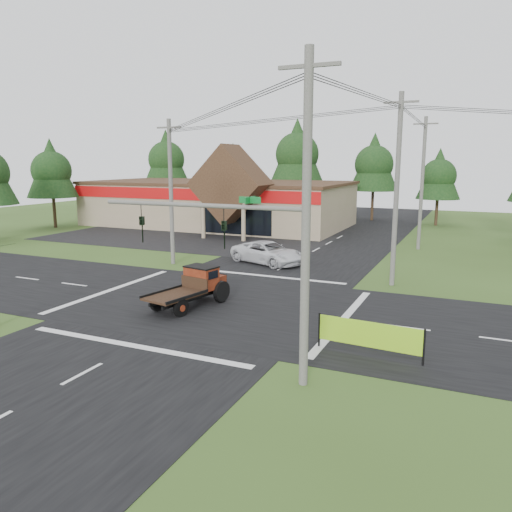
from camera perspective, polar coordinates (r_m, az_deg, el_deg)
The scene contains 19 objects.
ground at distance 27.09m, azimuth -4.60°, elevation -5.40°, with size 120.00×120.00×0.00m, color #324B1A.
road_ns at distance 27.09m, azimuth -4.60°, elevation -5.38°, with size 12.00×120.00×0.02m, color black.
road_ew at distance 27.09m, azimuth -4.60°, elevation -5.38°, with size 120.00×12.00×0.02m, color black.
parking_apron at distance 50.09m, azimuth -8.25°, elevation 2.03°, with size 28.00×14.00×0.02m, color black.
cvs_building at distance 59.69m, azimuth -4.27°, elevation 6.18°, with size 30.40×18.20×9.19m.
traffic_signal_mast at distance 17.00m, azimuth 0.29°, elevation 0.24°, with size 8.12×0.24×7.00m.
utility_pole_nr at distance 16.22m, azimuth 5.75°, elevation 4.02°, with size 2.00×0.30×11.00m.
utility_pole_nw at distance 37.09m, azimuth -9.70°, elevation 7.31°, with size 2.00×0.30×10.50m.
utility_pole_ne at distance 31.17m, azimuth 15.78°, elevation 7.35°, with size 2.00×0.30×11.50m.
utility_pole_n at distance 45.06m, azimuth 18.45°, elevation 7.95°, with size 2.00×0.30×11.20m.
tree_row_a at distance 75.86m, azimuth -10.22°, elevation 11.00°, with size 6.72×6.72×12.12m.
tree_row_b at distance 72.52m, azimuth -2.62°, elevation 10.11°, with size 5.60×5.60×10.10m.
tree_row_c at distance 67.67m, azimuth 4.72°, elevation 11.75°, with size 7.28×7.28×13.13m.
tree_row_d at distance 66.00m, azimuth 13.35°, elevation 10.36°, with size 6.16×6.16×11.11m.
tree_row_e at distance 62.97m, azimuth 20.19°, elevation 8.76°, with size 5.04×5.04×9.09m.
tree_side_w at distance 61.79m, azimuth -22.36°, elevation 9.21°, with size 5.60×5.60×10.10m.
antique_flatbed_truck at distance 26.25m, azimuth -7.69°, elevation -3.65°, with size 1.90×4.97×2.08m, color #581A0C, non-canonical shape.
roadside_banner at distance 20.24m, azimuth 12.79°, elevation -9.16°, with size 4.25×0.12×1.45m, color #8ACA1B, non-canonical shape.
white_pickup at distance 37.25m, azimuth 1.36°, elevation 0.39°, with size 2.71×5.87×1.63m, color silver.
Camera 1 is at (12.57, -22.79, 7.53)m, focal length 35.00 mm.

